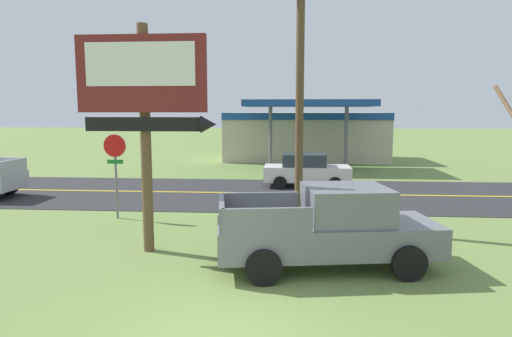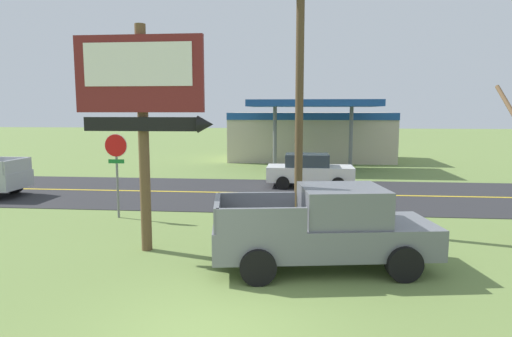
# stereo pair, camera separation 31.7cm
# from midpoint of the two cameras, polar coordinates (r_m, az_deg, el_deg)

# --- Properties ---
(ground_plane) EXTENTS (180.00, 180.00, 0.00)m
(ground_plane) POSITION_cam_midpoint_polar(r_m,az_deg,el_deg) (7.97, -4.79, -20.65)
(ground_plane) COLOR olive
(road_asphalt) EXTENTS (140.00, 8.00, 0.02)m
(road_asphalt) POSITION_cam_midpoint_polar(r_m,az_deg,el_deg) (20.30, 1.83, -3.20)
(road_asphalt) COLOR #2B2B2D
(road_asphalt) RESTS_ON ground
(road_centre_line) EXTENTS (126.00, 0.20, 0.01)m
(road_centre_line) POSITION_cam_midpoint_polar(r_m,az_deg,el_deg) (20.30, 1.83, -3.17)
(road_centre_line) COLOR gold
(road_centre_line) RESTS_ON road_asphalt
(motel_sign) EXTENTS (3.57, 0.54, 5.94)m
(motel_sign) POSITION_cam_midpoint_polar(r_m,az_deg,el_deg) (11.88, -13.48, 8.89)
(motel_sign) COLOR brown
(motel_sign) RESTS_ON ground
(stop_sign) EXTENTS (0.80, 0.08, 2.95)m
(stop_sign) POSITION_cam_midpoint_polar(r_m,az_deg,el_deg) (16.16, -16.88, 0.98)
(stop_sign) COLOR slate
(stop_sign) RESTS_ON ground
(utility_pole) EXTENTS (1.74, 0.26, 8.73)m
(utility_pole) POSITION_cam_midpoint_polar(r_m,az_deg,el_deg) (14.47, 6.23, 10.91)
(utility_pole) COLOR brown
(utility_pole) RESTS_ON ground
(gas_station) EXTENTS (12.00, 11.50, 4.40)m
(gas_station) POSITION_cam_midpoint_polar(r_m,az_deg,el_deg) (34.25, 7.24, 4.33)
(gas_station) COLOR beige
(gas_station) RESTS_ON ground
(pickup_grey_parked_on_lawn) EXTENTS (5.44, 2.84, 1.96)m
(pickup_grey_parked_on_lawn) POSITION_cam_midpoint_polar(r_m,az_deg,el_deg) (10.85, 9.72, -7.56)
(pickup_grey_parked_on_lawn) COLOR slate
(pickup_grey_parked_on_lawn) RESTS_ON ground
(car_white_near_lane) EXTENTS (4.20, 2.00, 1.64)m
(car_white_near_lane) POSITION_cam_midpoint_polar(r_m,az_deg,el_deg) (22.11, 7.22, -0.23)
(car_white_near_lane) COLOR silver
(car_white_near_lane) RESTS_ON ground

